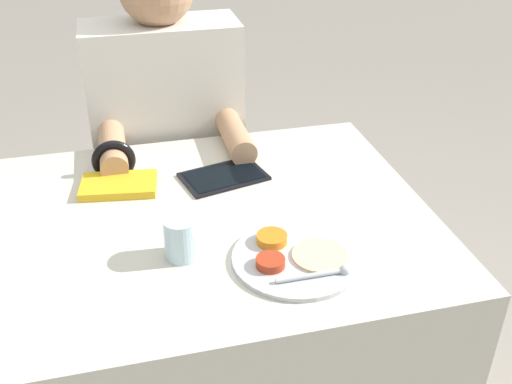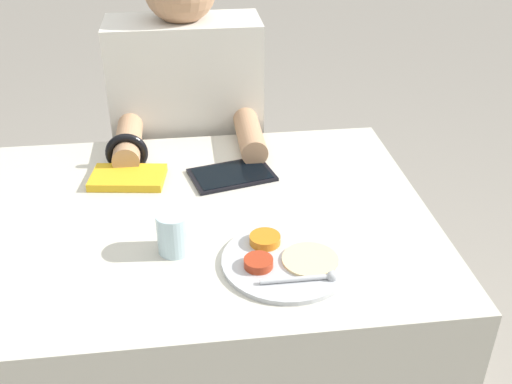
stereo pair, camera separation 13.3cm
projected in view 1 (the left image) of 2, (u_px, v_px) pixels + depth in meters
dining_table at (205, 337)px, 1.54m from camera, size 1.06×0.81×0.74m
thali_tray at (295, 257)px, 1.21m from camera, size 0.26×0.26×0.03m
red_notebook at (119, 186)px, 1.46m from camera, size 0.19×0.14×0.02m
tablet_device at (224, 176)px, 1.50m from camera, size 0.23×0.18×0.01m
person_diner at (171, 170)px, 1.87m from camera, size 0.44×0.44×1.23m
drinking_glass at (181, 238)px, 1.21m from camera, size 0.07×0.07×0.09m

